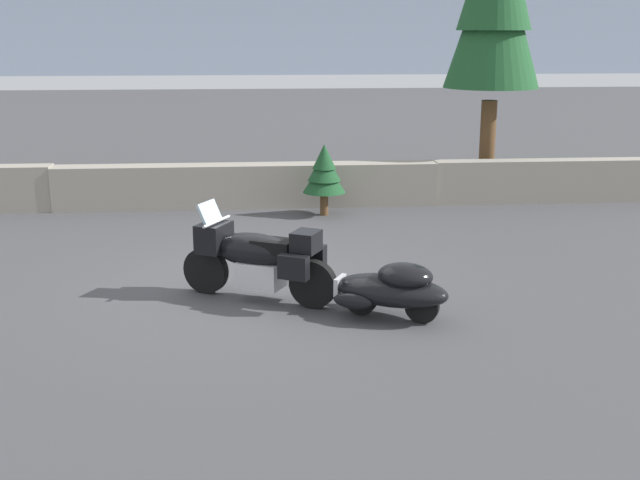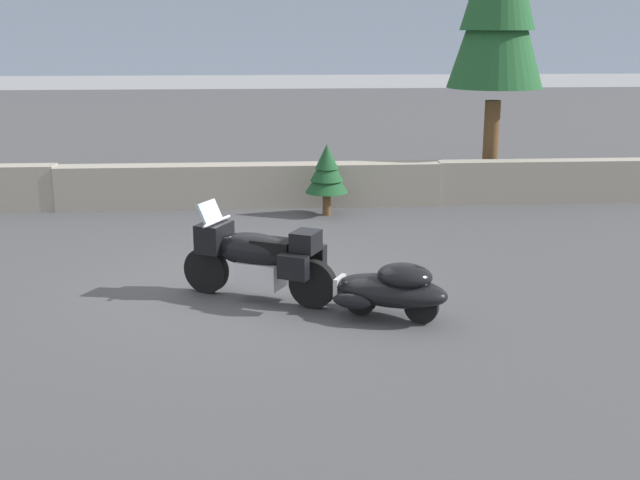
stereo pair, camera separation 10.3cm
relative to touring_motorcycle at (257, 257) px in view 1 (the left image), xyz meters
The scene contains 5 objects.
ground_plane 0.81m from the touring_motorcycle, 110.11° to the left, with size 80.00×80.00×0.00m, color #424244.
stone_guard_wall 6.07m from the touring_motorcycle, 94.29° to the left, with size 24.00×0.58×0.94m.
touring_motorcycle is the anchor object (origin of this frame).
car_shaped_trailer 1.95m from the touring_motorcycle, 27.09° to the right, with size 2.12×1.33×0.76m.
pine_sapling_near 5.32m from the touring_motorcycle, 75.11° to the left, with size 0.86×0.86×1.44m.
Camera 1 is at (0.19, -11.03, 3.64)m, focal length 44.84 mm.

